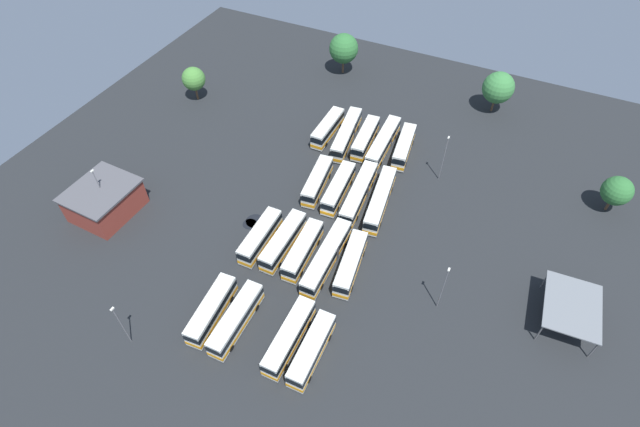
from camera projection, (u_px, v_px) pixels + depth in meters
name	position (u px, v px, depth m)	size (l,w,h in m)	color
ground_plane	(322.00, 224.00, 80.91)	(122.21, 122.21, 0.00)	black
bus_row0_slot0	(328.00, 128.00, 95.45)	(10.69, 2.57, 3.61)	silver
bus_row0_slot1	(347.00, 134.00, 94.18)	(14.32, 4.35, 3.61)	silver
bus_row0_slot2	(365.00, 138.00, 93.33)	(11.19, 3.39, 3.61)	silver
bus_row0_slot3	(383.00, 143.00, 92.39)	(14.19, 2.90, 3.61)	silver
bus_row0_slot4	(404.00, 147.00, 91.61)	(11.13, 3.82, 3.61)	silver
bus_row1_slot1	(317.00, 181.00, 85.17)	(10.97, 3.81, 3.61)	silver
bus_row1_slot2	(338.00, 188.00, 83.98)	(11.40, 3.28, 3.61)	silver
bus_row1_slot3	(359.00, 193.00, 83.13)	(14.27, 3.58, 3.61)	silver
bus_row1_slot4	(380.00, 199.00, 82.13)	(14.32, 4.25, 3.61)	silver
bus_row2_slot0	(260.00, 237.00, 76.56)	(10.49, 2.70, 3.61)	silver
bus_row2_slot1	(283.00, 241.00, 75.95)	(11.40, 2.56, 3.61)	silver
bus_row2_slot2	(303.00, 250.00, 74.74)	(10.92, 3.02, 3.61)	silver
bus_row2_slot3	(327.00, 257.00, 73.82)	(14.16, 2.72, 3.61)	silver
bus_row2_slot4	(351.00, 264.00, 72.98)	(11.29, 3.91, 3.61)	silver
bus_row3_slot0	(212.00, 310.00, 67.53)	(10.77, 3.33, 3.61)	silver
bus_row3_slot1	(236.00, 319.00, 66.54)	(11.32, 2.70, 3.61)	silver
bus_row3_slot3	(289.00, 337.00, 64.73)	(11.42, 2.63, 3.61)	silver
bus_row3_slot4	(312.00, 350.00, 63.47)	(10.56, 2.71, 3.61)	silver
depot_building	(104.00, 200.00, 80.94)	(11.13, 9.88, 5.30)	maroon
maintenance_shelter	(573.00, 306.00, 65.82)	(10.28, 8.08, 3.94)	slate
lamp_post_by_building	(443.00, 287.00, 66.43)	(0.56, 0.28, 9.21)	slate
lamp_post_near_entrance	(121.00, 324.00, 62.98)	(0.56, 0.28, 8.47)	slate
lamp_post_mid_lot	(444.00, 157.00, 84.49)	(0.56, 0.28, 9.65)	slate
lamp_post_far_corner	(101.00, 189.00, 79.46)	(0.56, 0.28, 9.11)	slate
tree_south_edge	(498.00, 88.00, 98.48)	(6.43, 6.43, 8.84)	brown
tree_northwest	(344.00, 49.00, 108.31)	(6.56, 6.56, 9.34)	brown
tree_east_edge	(617.00, 191.00, 79.88)	(4.99, 4.99, 6.99)	brown
tree_northeast	(194.00, 79.00, 101.81)	(4.91, 4.91, 7.48)	brown
puddle_between_rows	(255.00, 221.00, 81.36)	(3.11, 3.11, 0.01)	black
puddle_near_shelter	(250.00, 224.00, 80.90)	(2.43, 2.43, 0.01)	black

